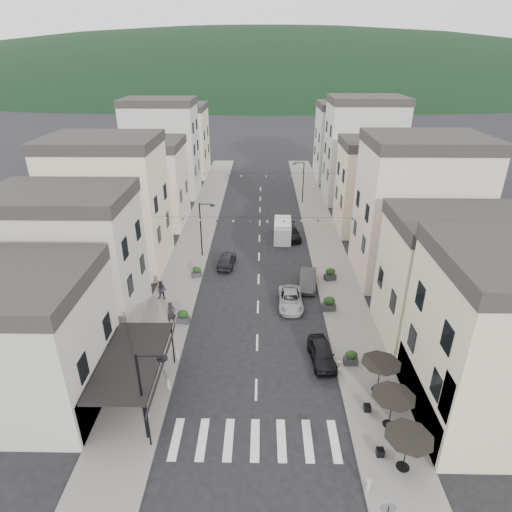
% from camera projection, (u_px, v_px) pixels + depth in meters
% --- Properties ---
extents(ground, '(700.00, 700.00, 0.00)m').
position_uv_depth(ground, '(254.00, 471.00, 22.47)').
color(ground, black).
rests_on(ground, ground).
extents(sidewalk_left, '(4.00, 76.00, 0.12)m').
position_uv_depth(sidewalk_left, '(197.00, 234.00, 51.40)').
color(sidewalk_left, slate).
rests_on(sidewalk_left, ground).
extents(sidewalk_right, '(4.00, 76.00, 0.12)m').
position_uv_depth(sidewalk_right, '(322.00, 235.00, 51.18)').
color(sidewalk_right, slate).
rests_on(sidewalk_right, ground).
extents(hill_backdrop, '(640.00, 360.00, 70.00)m').
position_uv_depth(hill_backdrop, '(263.00, 83.00, 292.85)').
color(hill_backdrop, black).
rests_on(hill_backdrop, ground).
extents(boutique_awning, '(3.77, 7.50, 3.28)m').
position_uv_depth(boutique_awning, '(136.00, 361.00, 25.74)').
color(boutique_awning, black).
rests_on(boutique_awning, ground).
extents(buildings_row_left, '(10.20, 54.16, 14.00)m').
position_uv_depth(buildings_row_left, '(146.00, 172.00, 54.05)').
color(buildings_row_left, '#AAA59C').
rests_on(buildings_row_left, ground).
extents(buildings_row_right, '(10.20, 54.16, 14.50)m').
position_uv_depth(buildings_row_right, '(378.00, 174.00, 52.51)').
color(buildings_row_right, '#BEB697').
rests_on(buildings_row_right, ground).
extents(cafe_terrace, '(2.50, 8.10, 2.53)m').
position_uv_depth(cafe_terrace, '(393.00, 400.00, 23.87)').
color(cafe_terrace, black).
rests_on(cafe_terrace, ground).
extents(streetlamp_left_near, '(1.70, 0.56, 6.00)m').
position_uv_depth(streetlamp_left_near, '(146.00, 389.00, 22.76)').
color(streetlamp_left_near, black).
rests_on(streetlamp_left_near, ground).
extents(streetlamp_left_far, '(1.70, 0.56, 6.00)m').
position_uv_depth(streetlamp_left_far, '(203.00, 224.00, 44.39)').
color(streetlamp_left_far, black).
rests_on(streetlamp_left_far, ground).
extents(streetlamp_right_far, '(1.70, 0.56, 6.00)m').
position_uv_depth(streetlamp_right_far, '(301.00, 178.00, 60.45)').
color(streetlamp_right_far, black).
rests_on(streetlamp_right_far, ground).
extents(bollards, '(11.66, 10.26, 0.60)m').
position_uv_depth(bollards, '(256.00, 390.00, 27.25)').
color(bollards, gray).
rests_on(bollards, ground).
extents(bunting_near, '(19.00, 0.28, 0.62)m').
position_uv_depth(bunting_near, '(259.00, 221.00, 39.85)').
color(bunting_near, black).
rests_on(bunting_near, ground).
extents(bunting_far, '(19.00, 0.28, 0.62)m').
position_uv_depth(bunting_far, '(260.00, 176.00, 54.27)').
color(bunting_far, black).
rests_on(bunting_far, ground).
extents(parked_car_a, '(1.98, 4.10, 1.35)m').
position_uv_depth(parked_car_a, '(322.00, 353.00, 30.20)').
color(parked_car_a, black).
rests_on(parked_car_a, ground).
extents(parked_car_b, '(1.94, 4.37, 1.39)m').
position_uv_depth(parked_car_b, '(308.00, 280.00, 39.81)').
color(parked_car_b, '#333336').
rests_on(parked_car_b, ground).
extents(parked_car_c, '(2.13, 4.54, 1.25)m').
position_uv_depth(parked_car_c, '(290.00, 300.00, 36.79)').
color(parked_car_c, '#989CA1').
rests_on(parked_car_c, ground).
extents(parked_car_d, '(2.33, 4.60, 1.28)m').
position_uv_depth(parked_car_d, '(291.00, 233.00, 50.23)').
color(parked_car_d, black).
rests_on(parked_car_d, ground).
extents(parked_car_e, '(1.93, 4.07, 1.34)m').
position_uv_depth(parked_car_e, '(227.00, 260.00, 43.65)').
color(parked_car_e, black).
rests_on(parked_car_e, ground).
extents(delivery_van, '(2.14, 4.96, 2.34)m').
position_uv_depth(delivery_van, '(283.00, 230.00, 49.83)').
color(delivery_van, silver).
rests_on(delivery_van, ground).
extents(pedestrian_a, '(0.86, 0.78, 1.97)m').
position_uv_depth(pedestrian_a, '(171.00, 313.00, 34.00)').
color(pedestrian_a, black).
rests_on(pedestrian_a, sidewalk_left).
extents(pedestrian_b, '(0.94, 0.77, 1.80)m').
position_uv_depth(pedestrian_b, '(162.00, 290.00, 37.45)').
color(pedestrian_b, '#241F29').
rests_on(pedestrian_b, sidewalk_left).
extents(planter_la, '(1.09, 0.70, 1.14)m').
position_uv_depth(planter_la, '(183.00, 317.00, 34.34)').
color(planter_la, '#313033').
rests_on(planter_la, sidewalk_left).
extents(planter_lb, '(1.07, 0.80, 1.07)m').
position_uv_depth(planter_lb, '(197.00, 272.00, 41.40)').
color(planter_lb, '#303033').
rests_on(planter_lb, sidewalk_left).
extents(planter_ra, '(1.01, 0.58, 1.11)m').
position_uv_depth(planter_ra, '(351.00, 358.00, 29.77)').
color(planter_ra, '#2C2C2F').
rests_on(planter_ra, sidewalk_right).
extents(planter_rb, '(1.18, 0.70, 1.28)m').
position_uv_depth(planter_rb, '(329.00, 304.00, 35.98)').
color(planter_rb, '#2C2C2F').
rests_on(planter_rb, sidewalk_right).
extents(planter_rc, '(1.20, 0.86, 1.22)m').
position_uv_depth(planter_rc, '(330.00, 274.00, 40.81)').
color(planter_rc, '#29292B').
rests_on(planter_rc, sidewalk_right).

